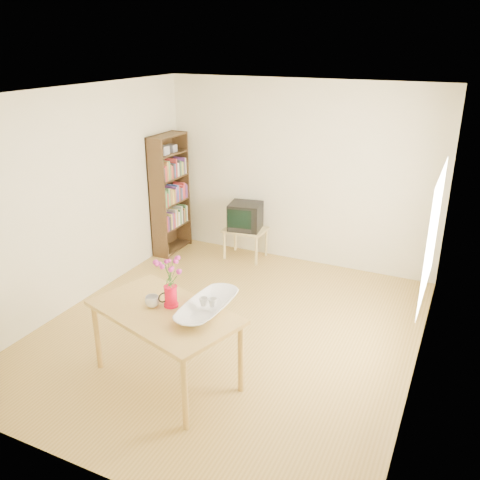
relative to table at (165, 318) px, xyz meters
The scene contains 11 objects.
room 1.22m from the table, 79.99° to the left, with size 4.50×4.50×4.50m.
table is the anchor object (origin of this frame).
tv_stand 3.05m from the table, 100.39° to the left, with size 0.60×0.45×0.46m.
bookshelf 3.25m from the table, 121.46° to the left, with size 0.28×0.70×1.80m.
pitcher 0.20m from the table, 83.36° to the left, with size 0.15×0.19×0.21m.
flowers 0.46m from the table, 82.75° to the left, with size 0.24×0.24×0.33m, color #D331AA, non-canonical shape.
mug 0.19m from the table, behind, with size 0.14×0.14×0.11m, color white.
bowl 0.52m from the table, 24.19° to the left, with size 0.54×0.54×0.51m, color white.
teacup_a 0.46m from the table, 26.77° to the left, with size 0.07×0.07×0.07m, color white.
teacup_b 0.53m from the table, 24.17° to the left, with size 0.07×0.07×0.07m, color white.
television 3.05m from the table, 100.34° to the left, with size 0.51×0.49×0.39m.
Camera 1 is at (2.23, -4.44, 3.08)m, focal length 38.00 mm.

